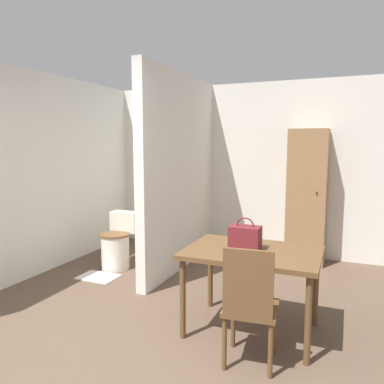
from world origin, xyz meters
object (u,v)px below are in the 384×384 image
at_px(toilet, 118,244).
at_px(handbag, 245,237).
at_px(dining_table, 252,259).
at_px(wooden_chair, 250,303).
at_px(wooden_cabinet, 307,197).

bearing_deg(toilet, handbag, -26.89).
relative_size(dining_table, handbag, 4.06).
distance_m(toilet, handbag, 2.27).
bearing_deg(wooden_chair, handbag, 103.26).
distance_m(dining_table, wooden_chair, 0.56).
bearing_deg(handbag, wooden_chair, -71.29).
relative_size(toilet, wooden_cabinet, 0.39).
distance_m(handbag, wooden_cabinet, 2.19).
height_order(dining_table, wooden_chair, wooden_chair).
distance_m(wooden_chair, toilet, 2.65).
height_order(toilet, wooden_cabinet, wooden_cabinet).
bearing_deg(wooden_cabinet, handbag, -97.47).
relative_size(wooden_chair, wooden_cabinet, 0.50).
height_order(toilet, handbag, handbag).
relative_size(handbag, wooden_cabinet, 0.15).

